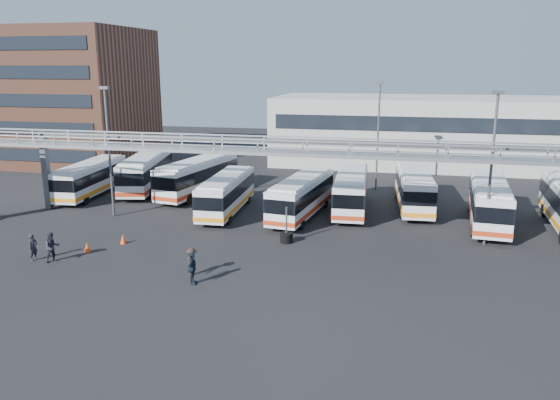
% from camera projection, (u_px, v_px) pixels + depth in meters
% --- Properties ---
extents(ground, '(140.00, 140.00, 0.00)m').
position_uv_depth(ground, '(289.00, 267.00, 32.74)').
color(ground, black).
rests_on(ground, ground).
extents(gantry, '(51.40, 5.15, 7.10)m').
position_uv_depth(gantry, '(307.00, 160.00, 36.97)').
color(gantry, '#97999F').
rests_on(gantry, ground).
extents(apartment_building, '(18.00, 15.00, 16.00)m').
position_uv_depth(apartment_building, '(66.00, 96.00, 66.40)').
color(apartment_building, brown).
rests_on(apartment_building, ground).
extents(warehouse, '(42.00, 14.00, 8.00)m').
position_uv_depth(warehouse, '(452.00, 132.00, 65.22)').
color(warehouse, '#9E9E99').
rests_on(warehouse, ground).
extents(light_pole_left, '(0.70, 0.35, 10.21)m').
position_uv_depth(light_pole_left, '(109.00, 145.00, 42.32)').
color(light_pole_left, '#4C4F54').
rests_on(light_pole_left, ground).
extents(light_pole_mid, '(0.70, 0.35, 10.21)m').
position_uv_depth(light_pole_mid, '(492.00, 161.00, 35.45)').
color(light_pole_mid, '#4C4F54').
rests_on(light_pole_mid, ground).
extents(light_pole_back, '(0.70, 0.35, 10.21)m').
position_uv_depth(light_pole_back, '(378.00, 131.00, 51.34)').
color(light_pole_back, '#4C4F54').
rests_on(light_pole_back, ground).
extents(bus_0, '(3.08, 10.40, 3.12)m').
position_uv_depth(bus_0, '(91.00, 177.00, 50.10)').
color(bus_0, silver).
rests_on(bus_0, ground).
extents(bus_1, '(4.75, 11.56, 3.42)m').
position_uv_depth(bus_1, '(146.00, 171.00, 52.28)').
color(bus_1, silver).
rests_on(bus_1, ground).
extents(bus_2, '(4.47, 11.31, 3.35)m').
position_uv_depth(bus_2, '(198.00, 175.00, 50.28)').
color(bus_2, silver).
rests_on(bus_2, ground).
extents(bus_3, '(2.79, 10.21, 3.07)m').
position_uv_depth(bus_3, '(226.00, 192.00, 44.36)').
color(bus_3, silver).
rests_on(bus_3, ground).
extents(bus_4, '(3.75, 10.65, 3.17)m').
position_uv_depth(bus_4, '(302.00, 195.00, 43.19)').
color(bus_4, silver).
rests_on(bus_4, ground).
extents(bus_5, '(2.97, 10.69, 3.21)m').
position_uv_depth(bus_5, '(351.00, 190.00, 44.89)').
color(bus_5, silver).
rests_on(bus_5, ground).
extents(bus_6, '(3.21, 10.95, 3.28)m').
position_uv_depth(bus_6, '(414.00, 187.00, 45.69)').
color(bus_6, silver).
rests_on(bus_6, ground).
extents(bus_7, '(3.41, 11.18, 3.35)m').
position_uv_depth(bus_7, '(489.00, 201.00, 40.98)').
color(bus_7, silver).
rests_on(bus_7, ground).
extents(pedestrian_a, '(0.52, 0.69, 1.69)m').
position_uv_depth(pedestrian_a, '(33.00, 247.00, 33.69)').
color(pedestrian_a, '#23222A').
rests_on(pedestrian_a, ground).
extents(pedestrian_b, '(1.14, 1.17, 1.90)m').
position_uv_depth(pedestrian_b, '(52.00, 247.00, 33.37)').
color(pedestrian_b, '#292433').
rests_on(pedestrian_b, ground).
extents(pedestrian_c, '(0.71, 1.12, 1.65)m').
position_uv_depth(pedestrian_c, '(192.00, 262.00, 31.26)').
color(pedestrian_c, black).
rests_on(pedestrian_c, ground).
extents(pedestrian_d, '(0.49, 1.10, 1.85)m').
position_uv_depth(pedestrian_d, '(192.00, 268.00, 29.98)').
color(pedestrian_d, black).
rests_on(pedestrian_d, ground).
extents(cone_left, '(0.53, 0.53, 0.66)m').
position_uv_depth(cone_left, '(123.00, 239.00, 36.96)').
color(cone_left, '#FC430E').
rests_on(cone_left, ground).
extents(cone_right, '(0.43, 0.43, 0.65)m').
position_uv_depth(cone_right, '(87.00, 247.00, 35.29)').
color(cone_right, '#FC430E').
rests_on(cone_right, ground).
extents(tire_stack, '(0.88, 0.88, 2.51)m').
position_uv_depth(tire_stack, '(286.00, 237.00, 37.14)').
color(tire_stack, black).
rests_on(tire_stack, ground).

